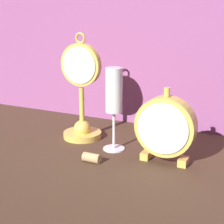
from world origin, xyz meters
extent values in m
plane|color=#422D1E|center=(0.00, 0.00, 0.00)|extent=(4.00, 4.00, 0.00)
cube|color=#8E4C7F|center=(0.00, 0.33, 0.35)|extent=(1.55, 0.01, 0.70)
cylinder|color=gold|center=(-0.12, 0.13, 0.01)|extent=(0.11, 0.11, 0.02)
sphere|color=gold|center=(-0.12, 0.13, 0.03)|extent=(0.05, 0.05, 0.05)
cylinder|color=gold|center=(-0.12, 0.13, 0.08)|extent=(0.01, 0.01, 0.13)
cylinder|color=gold|center=(-0.12, 0.13, 0.20)|extent=(0.11, 0.02, 0.11)
cylinder|color=beige|center=(-0.12, 0.12, 0.20)|extent=(0.10, 0.00, 0.10)
torus|color=gold|center=(-0.12, 0.13, 0.27)|extent=(0.03, 0.01, 0.03)
cube|color=gold|center=(0.10, 0.07, 0.01)|extent=(0.02, 0.03, 0.02)
cube|color=gold|center=(0.19, 0.07, 0.01)|extent=(0.02, 0.03, 0.02)
cylinder|color=gold|center=(0.14, 0.07, 0.09)|extent=(0.14, 0.04, 0.14)
cylinder|color=silver|center=(0.14, 0.05, 0.09)|extent=(0.12, 0.00, 0.12)
cylinder|color=gold|center=(0.14, 0.07, 0.17)|extent=(0.01, 0.01, 0.02)
cylinder|color=silver|center=(0.00, 0.09, 0.00)|extent=(0.06, 0.06, 0.01)
cylinder|color=silver|center=(0.00, 0.09, 0.05)|extent=(0.01, 0.01, 0.09)
cylinder|color=white|center=(0.00, 0.09, 0.16)|extent=(0.04, 0.04, 0.11)
cylinder|color=#DBC675|center=(0.00, 0.09, 0.14)|extent=(0.04, 0.04, 0.07)
cylinder|color=tan|center=(-0.01, -0.01, 0.01)|extent=(0.04, 0.02, 0.02)
camera|label=1|loc=(0.39, -0.72, 0.36)|focal=60.00mm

